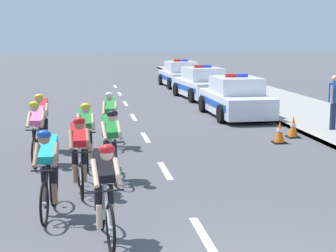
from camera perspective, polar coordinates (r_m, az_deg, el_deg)
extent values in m
cube|color=gray|center=(21.07, 14.99, 1.26)|extent=(3.84, 60.00, 0.12)
cube|color=#9E9E99|center=(20.40, 10.25, 1.18)|extent=(0.16, 60.00, 0.13)
cube|color=white|center=(8.39, 3.77, -11.47)|extent=(0.14, 1.60, 0.01)
cube|color=white|center=(12.14, -0.31, -4.74)|extent=(0.14, 1.60, 0.01)
cube|color=white|center=(16.02, -2.41, -1.21)|extent=(0.14, 1.60, 0.01)
cube|color=white|center=(19.94, -3.68, 0.94)|extent=(0.14, 1.60, 0.01)
cube|color=white|center=(23.89, -4.53, 2.38)|extent=(0.14, 1.60, 0.01)
cube|color=white|center=(27.85, -5.15, 3.41)|extent=(0.14, 1.60, 0.01)
cube|color=white|center=(31.83, -5.61, 4.19)|extent=(0.14, 1.60, 0.01)
torus|color=black|center=(7.65, -6.09, -10.76)|extent=(0.12, 0.72, 0.72)
cylinder|color=#99999E|center=(7.65, -6.09, -10.76)|extent=(0.07, 0.07, 0.06)
torus|color=black|center=(8.59, -7.13, -8.48)|extent=(0.12, 0.72, 0.72)
cylinder|color=#99999E|center=(8.59, -7.13, -8.48)|extent=(0.07, 0.07, 0.06)
cylinder|color=silver|center=(7.91, -6.66, -5.99)|extent=(0.09, 0.55, 0.04)
cylinder|color=silver|center=(7.84, -6.43, -8.61)|extent=(0.09, 0.48, 0.63)
cylinder|color=silver|center=(8.19, -6.82, -7.67)|extent=(0.04, 0.04, 0.65)
cylinder|color=black|center=(7.58, -6.28, -6.83)|extent=(0.42, 0.07, 0.03)
cube|color=black|center=(8.09, -6.87, -5.34)|extent=(0.12, 0.23, 0.05)
cube|color=black|center=(7.92, -6.78, -4.17)|extent=(0.34, 0.57, 0.45)
cube|color=black|center=(8.07, -6.87, -5.09)|extent=(0.30, 0.23, 0.18)
cylinder|color=black|center=(8.13, -6.14, -7.48)|extent=(0.13, 0.23, 0.40)
cylinder|color=beige|center=(8.14, -6.02, -9.42)|extent=(0.11, 0.16, 0.36)
cylinder|color=black|center=(8.11, -7.41, -7.56)|extent=(0.13, 0.18, 0.40)
cylinder|color=beige|center=(8.11, -7.29, -9.51)|extent=(0.10, 0.13, 0.36)
cylinder|color=beige|center=(7.75, -5.37, -4.84)|extent=(0.12, 0.41, 0.35)
cylinder|color=beige|center=(7.71, -7.72, -4.97)|extent=(0.12, 0.41, 0.35)
sphere|color=beige|center=(7.58, -6.49, -2.94)|extent=(0.19, 0.19, 0.19)
ellipsoid|color=red|center=(7.55, -6.49, -2.47)|extent=(0.26, 0.34, 0.24)
torus|color=black|center=(8.88, -12.95, -8.04)|extent=(0.11, 0.72, 0.72)
cylinder|color=#99999E|center=(8.88, -12.95, -8.04)|extent=(0.07, 0.07, 0.06)
torus|color=black|center=(9.82, -12.00, -6.28)|extent=(0.11, 0.72, 0.72)
cylinder|color=#99999E|center=(9.82, -12.00, -6.28)|extent=(0.07, 0.07, 0.06)
cylinder|color=black|center=(9.16, -12.62, -3.98)|extent=(0.09, 0.55, 0.04)
cylinder|color=black|center=(9.08, -12.72, -6.23)|extent=(0.08, 0.48, 0.63)
cylinder|color=black|center=(9.43, -12.36, -5.49)|extent=(0.04, 0.04, 0.65)
cylinder|color=black|center=(8.83, -12.97, -4.64)|extent=(0.42, 0.07, 0.03)
cube|color=black|center=(9.35, -12.44, -3.45)|extent=(0.12, 0.23, 0.05)
cube|color=#19B2B7|center=(9.18, -12.60, -2.41)|extent=(0.33, 0.58, 0.44)
cube|color=black|center=(9.33, -12.46, -3.23)|extent=(0.30, 0.23, 0.18)
cylinder|color=black|center=(9.35, -11.88, -5.35)|extent=(0.13, 0.23, 0.40)
cylinder|color=#9E7051|center=(9.34, -11.89, -7.04)|extent=(0.10, 0.16, 0.36)
cylinder|color=black|center=(9.38, -12.97, -5.35)|extent=(0.13, 0.18, 0.40)
cylinder|color=#9E7051|center=(9.37, -12.99, -7.03)|extent=(0.10, 0.13, 0.36)
cylinder|color=#9E7051|center=(8.96, -11.80, -3.01)|extent=(0.11, 0.41, 0.35)
cylinder|color=#9E7051|center=(9.01, -13.81, -3.01)|extent=(0.11, 0.41, 0.35)
sphere|color=#9E7051|center=(8.85, -12.96, -1.30)|extent=(0.19, 0.19, 0.19)
ellipsoid|color=blue|center=(8.82, -12.99, -0.90)|extent=(0.26, 0.33, 0.24)
torus|color=black|center=(10.09, -9.14, -5.77)|extent=(0.09, 0.73, 0.72)
cylinder|color=#99999E|center=(10.09, -9.14, -5.77)|extent=(0.06, 0.06, 0.06)
torus|color=black|center=(11.05, -9.47, -4.41)|extent=(0.09, 0.73, 0.72)
cylinder|color=#99999E|center=(11.05, -9.47, -4.41)|extent=(0.06, 0.06, 0.06)
cylinder|color=silver|center=(10.40, -9.37, -2.26)|extent=(0.07, 0.55, 0.04)
cylinder|color=silver|center=(10.30, -9.26, -4.22)|extent=(0.07, 0.48, 0.63)
cylinder|color=silver|center=(10.66, -9.39, -3.64)|extent=(0.04, 0.04, 0.65)
cylinder|color=black|center=(10.06, -9.25, -2.77)|extent=(0.42, 0.06, 0.03)
cube|color=black|center=(10.58, -9.44, -1.82)|extent=(0.11, 0.23, 0.05)
cube|color=red|center=(10.42, -9.43, -0.88)|extent=(0.32, 0.57, 0.44)
cube|color=black|center=(10.57, -9.45, -1.62)|extent=(0.29, 0.22, 0.18)
cylinder|color=black|center=(10.59, -8.89, -3.48)|extent=(0.13, 0.23, 0.40)
cylinder|color=#9E7051|center=(10.58, -8.83, -4.97)|extent=(0.10, 0.16, 0.36)
cylinder|color=black|center=(10.59, -9.87, -3.52)|extent=(0.12, 0.18, 0.40)
cylinder|color=#9E7051|center=(10.57, -9.80, -5.01)|extent=(0.10, 0.13, 0.36)
cylinder|color=#9E7051|center=(10.23, -8.46, -1.34)|extent=(0.10, 0.41, 0.35)
cylinder|color=#9E7051|center=(10.21, -10.25, -1.41)|extent=(0.10, 0.41, 0.35)
sphere|color=#9E7051|center=(10.09, -9.37, 0.15)|extent=(0.19, 0.19, 0.19)
ellipsoid|color=red|center=(10.07, -9.38, 0.51)|extent=(0.25, 0.33, 0.24)
torus|color=black|center=(10.91, -5.63, -4.51)|extent=(0.13, 0.72, 0.72)
cylinder|color=#99999E|center=(10.91, -5.63, -4.51)|extent=(0.07, 0.07, 0.06)
torus|color=black|center=(11.87, -6.45, -3.36)|extent=(0.13, 0.72, 0.72)
cylinder|color=#99999E|center=(11.87, -6.45, -3.36)|extent=(0.07, 0.07, 0.06)
cylinder|color=white|center=(11.22, -6.06, -1.30)|extent=(0.10, 0.55, 0.04)
cylinder|color=white|center=(11.12, -5.89, -3.10)|extent=(0.10, 0.48, 0.63)
cylinder|color=white|center=(11.48, -6.20, -2.60)|extent=(0.04, 0.04, 0.65)
cylinder|color=black|center=(10.89, -5.76, -1.74)|extent=(0.42, 0.08, 0.03)
cube|color=black|center=(11.41, -6.23, -0.92)|extent=(0.12, 0.23, 0.05)
cube|color=green|center=(11.25, -6.15, -0.03)|extent=(0.34, 0.57, 0.46)
cube|color=black|center=(11.39, -6.22, -0.73)|extent=(0.30, 0.23, 0.18)
cylinder|color=black|center=(11.42, -5.71, -2.45)|extent=(0.13, 0.23, 0.40)
cylinder|color=beige|center=(11.41, -5.62, -3.83)|extent=(0.11, 0.16, 0.36)
cylinder|color=black|center=(11.40, -6.60, -2.49)|extent=(0.13, 0.18, 0.40)
cylinder|color=beige|center=(11.38, -6.51, -3.88)|extent=(0.10, 0.13, 0.36)
cylinder|color=beige|center=(11.08, -5.15, -0.43)|extent=(0.12, 0.41, 0.35)
cylinder|color=beige|center=(11.03, -6.78, -0.50)|extent=(0.12, 0.41, 0.35)
sphere|color=beige|center=(10.92, -5.92, 0.96)|extent=(0.19, 0.19, 0.19)
ellipsoid|color=black|center=(10.90, -5.91, 1.29)|extent=(0.26, 0.34, 0.24)
torus|color=black|center=(12.59, -13.93, -2.82)|extent=(0.10, 0.73, 0.72)
cylinder|color=#99999E|center=(12.59, -13.93, -2.82)|extent=(0.06, 0.06, 0.06)
torus|color=black|center=(13.56, -13.22, -1.91)|extent=(0.10, 0.73, 0.72)
cylinder|color=#99999E|center=(13.56, -13.22, -1.91)|extent=(0.06, 0.06, 0.06)
cylinder|color=white|center=(12.93, -13.69, -0.06)|extent=(0.08, 0.55, 0.04)
cylinder|color=white|center=(12.82, -13.76, -1.62)|extent=(0.08, 0.48, 0.63)
cylinder|color=white|center=(13.18, -13.50, -1.22)|extent=(0.04, 0.04, 0.65)
cylinder|color=black|center=(12.59, -13.95, -0.42)|extent=(0.42, 0.06, 0.03)
cube|color=black|center=(13.12, -13.56, 0.26)|extent=(0.12, 0.23, 0.05)
cube|color=pink|center=(12.96, -13.68, 1.04)|extent=(0.32, 0.57, 0.44)
cube|color=black|center=(13.10, -13.57, 0.42)|extent=(0.30, 0.22, 0.18)
cylinder|color=black|center=(13.10, -13.16, -1.09)|extent=(0.13, 0.23, 0.40)
cylinder|color=tan|center=(13.07, -13.17, -2.30)|extent=(0.10, 0.16, 0.36)
cylinder|color=black|center=(13.13, -13.93, -1.10)|extent=(0.12, 0.18, 0.40)
cylinder|color=tan|center=(13.10, -13.95, -2.30)|extent=(0.10, 0.13, 0.36)
cylinder|color=tan|center=(12.74, -13.12, 0.68)|extent=(0.11, 0.41, 0.35)
cylinder|color=tan|center=(12.79, -14.54, 0.66)|extent=(0.11, 0.41, 0.35)
sphere|color=tan|center=(12.64, -13.95, 1.91)|extent=(0.19, 0.19, 0.19)
ellipsoid|color=yellow|center=(12.62, -13.97, 2.19)|extent=(0.25, 0.33, 0.24)
torus|color=black|center=(12.06, -8.56, -3.20)|extent=(0.06, 0.72, 0.72)
cylinder|color=#99999E|center=(12.06, -8.56, -3.20)|extent=(0.06, 0.06, 0.06)
torus|color=black|center=(13.03, -8.68, -2.23)|extent=(0.06, 0.72, 0.72)
cylinder|color=#99999E|center=(13.03, -8.68, -2.23)|extent=(0.06, 0.06, 0.06)
cylinder|color=silver|center=(12.39, -8.68, -0.31)|extent=(0.05, 0.55, 0.04)
cylinder|color=silver|center=(12.28, -8.62, -1.94)|extent=(0.05, 0.48, 0.63)
cylinder|color=silver|center=(12.64, -8.67, -1.51)|extent=(0.04, 0.04, 0.65)
cylinder|color=black|center=(12.05, -8.64, -0.69)|extent=(0.42, 0.04, 0.03)
cube|color=black|center=(12.58, -8.71, 0.02)|extent=(0.10, 0.22, 0.05)
cube|color=green|center=(12.43, -8.72, 0.84)|extent=(0.29, 0.55, 0.46)
cube|color=black|center=(12.57, -8.71, 0.20)|extent=(0.28, 0.21, 0.18)
cylinder|color=black|center=(12.58, -8.26, -1.37)|extent=(0.11, 0.23, 0.40)
cylinder|color=tan|center=(12.56, -8.22, -2.63)|extent=(0.09, 0.16, 0.36)
cylinder|color=black|center=(12.58, -9.08, -1.40)|extent=(0.11, 0.17, 0.40)
cylinder|color=tan|center=(12.55, -9.04, -2.65)|extent=(0.09, 0.12, 0.36)
cylinder|color=tan|center=(12.23, -7.94, 0.47)|extent=(0.08, 0.40, 0.35)
cylinder|color=tan|center=(12.22, -9.44, 0.43)|extent=(0.08, 0.40, 0.35)
sphere|color=tan|center=(12.10, -8.71, 1.75)|extent=(0.19, 0.19, 0.19)
ellipsoid|color=yellow|center=(12.08, -8.72, 2.04)|extent=(0.24, 0.32, 0.24)
torus|color=black|center=(14.25, -6.18, -1.15)|extent=(0.12, 0.72, 0.72)
cylinder|color=#99999E|center=(14.25, -6.18, -1.15)|extent=(0.07, 0.07, 0.06)
torus|color=black|center=(15.24, -5.98, -0.44)|extent=(0.12, 0.72, 0.72)
cylinder|color=#99999E|center=(15.24, -5.98, -0.44)|extent=(0.07, 0.07, 0.06)
cylinder|color=#1E1E99|center=(14.61, -6.12, 1.26)|extent=(0.09, 0.55, 0.04)
cylinder|color=#1E1E99|center=(14.49, -6.14, -0.11)|extent=(0.09, 0.48, 0.63)
cylinder|color=#1E1E99|center=(14.85, -6.06, 0.21)|extent=(0.04, 0.04, 0.65)
cylinder|color=black|center=(14.27, -6.20, 0.97)|extent=(0.42, 0.07, 0.03)
cube|color=black|center=(14.80, -6.08, 1.52)|extent=(0.12, 0.23, 0.05)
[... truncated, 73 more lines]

